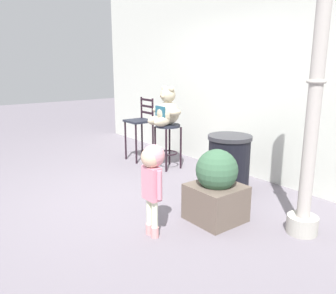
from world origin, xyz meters
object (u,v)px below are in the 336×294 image
(teddy_bear, at_px, (166,110))
(planter_with_shrub, at_px, (216,188))
(lamppost, at_px, (311,135))
(bar_chair_empty, at_px, (140,124))
(child_walking, at_px, (152,171))
(trash_bin, at_px, (229,164))
(bar_stool_with_teddy, at_px, (168,137))

(teddy_bear, bearing_deg, planter_with_shrub, -21.76)
(teddy_bear, xyz_separation_m, lamppost, (2.61, -0.26, 0.06))
(bar_chair_empty, height_order, planter_with_shrub, bar_chair_empty)
(child_walking, relative_size, trash_bin, 1.21)
(trash_bin, relative_size, lamppost, 0.30)
(bar_stool_with_teddy, relative_size, teddy_bear, 1.18)
(lamppost, bearing_deg, teddy_bear, 174.29)
(bar_chair_empty, bearing_deg, planter_with_shrub, -15.24)
(teddy_bear, xyz_separation_m, trash_bin, (1.35, 0.01, -0.57))
(teddy_bear, distance_m, trash_bin, 1.46)
(bar_stool_with_teddy, distance_m, planter_with_shrub, 2.01)
(bar_stool_with_teddy, height_order, trash_bin, trash_bin)
(bar_stool_with_teddy, distance_m, teddy_bear, 0.43)
(teddy_bear, relative_size, planter_with_shrub, 0.77)
(teddy_bear, bearing_deg, lamppost, -5.71)
(child_walking, height_order, bar_chair_empty, bar_chair_empty)
(bar_stool_with_teddy, xyz_separation_m, bar_chair_empty, (-0.70, -0.07, 0.12))
(bar_stool_with_teddy, height_order, planter_with_shrub, planter_with_shrub)
(bar_stool_with_teddy, xyz_separation_m, planter_with_shrub, (1.86, -0.77, -0.16))
(trash_bin, bearing_deg, planter_with_shrub, -55.84)
(bar_stool_with_teddy, bearing_deg, teddy_bear, -90.00)
(child_walking, xyz_separation_m, bar_chair_empty, (-2.43, 1.44, -0.03))
(bar_stool_with_teddy, distance_m, trash_bin, 1.35)
(bar_stool_with_teddy, height_order, lamppost, lamppost)
(planter_with_shrub, bearing_deg, teddy_bear, 158.24)
(lamppost, bearing_deg, trash_bin, 167.87)
(bar_stool_with_teddy, distance_m, bar_chair_empty, 0.72)
(trash_bin, bearing_deg, lamppost, -12.13)
(lamppost, bearing_deg, bar_stool_with_teddy, 173.67)
(child_walking, xyz_separation_m, planter_with_shrub, (0.13, 0.75, -0.31))
(lamppost, xyz_separation_m, bar_chair_empty, (-3.31, 0.22, -0.37))
(teddy_bear, bearing_deg, child_walking, -40.73)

